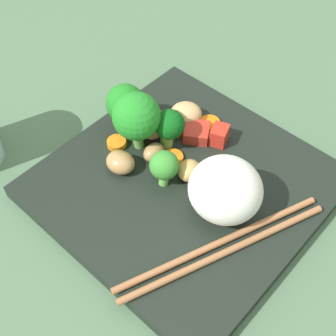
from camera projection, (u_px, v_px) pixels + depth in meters
The scene contains 21 objects.
ground_plane at pixel (184, 195), 53.21cm from camera, with size 110.00×110.00×2.00cm, color #4C6C4E.
square_plate at pixel (184, 185), 51.77cm from camera, with size 28.12×28.12×1.70cm, color black.
rice_mound at pixel (226, 189), 46.18cm from camera, with size 7.62×7.29×6.76cm, color white.
broccoli_floret_0 at pixel (125, 105), 53.14cm from camera, with size 4.58×4.58×6.41cm.
broccoli_floret_1 at pixel (139, 115), 50.68cm from camera, with size 5.41×5.41×7.74cm.
broccoli_floret_2 at pixel (164, 166), 49.16cm from camera, with size 3.23×3.23×4.32cm.
broccoli_floret_3 at pixel (169, 126), 51.81cm from camera, with size 3.50×3.50×5.35cm.
carrot_slice_0 at pixel (117, 143), 54.11cm from camera, with size 2.26×2.26×0.77cm, color orange.
carrot_slice_1 at pixel (176, 130), 55.46cm from camera, with size 2.05×2.05×0.75cm, color orange.
carrot_slice_2 at pixel (210, 124), 56.22cm from camera, with size 2.55×2.55×0.61cm, color orange.
carrot_slice_3 at pixel (173, 157), 52.96cm from camera, with size 2.41×2.41×0.41cm, color orange.
carrot_slice_4 at pixel (159, 118), 56.94cm from camera, with size 2.24×2.24×0.43cm, color orange.
pepper_chunk_0 at pixel (197, 132), 54.67cm from camera, with size 2.98×2.88×1.51cm, color red.
pepper_chunk_1 at pixel (219, 135), 53.91cm from camera, with size 2.23×1.82×2.23cm, color red.
pepper_chunk_2 at pixel (139, 111), 56.47cm from camera, with size 2.32×2.54×2.27cm, color red.
chicken_piece_0 at pixel (120, 162), 51.22cm from camera, with size 3.38×2.87×2.36cm, color #B0834F.
chicken_piece_1 at pixel (151, 154), 52.22cm from camera, with size 2.68×2.04×1.94cm, color tan.
chicken_piece_2 at pixel (186, 114), 55.91cm from camera, with size 3.83×3.45×2.58cm, color tan.
chicken_piece_3 at pixel (152, 130), 54.81cm from camera, with size 2.79×2.63×1.65cm, color tan.
chicken_piece_4 at pixel (186, 168), 50.81cm from camera, with size 2.81×2.59×2.14cm, color tan.
chopstick_pair at pixel (222, 247), 45.43cm from camera, with size 22.33×9.47×0.70cm.
Camera 1 is at (-23.68, -20.27, 42.27)cm, focal length 49.41 mm.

